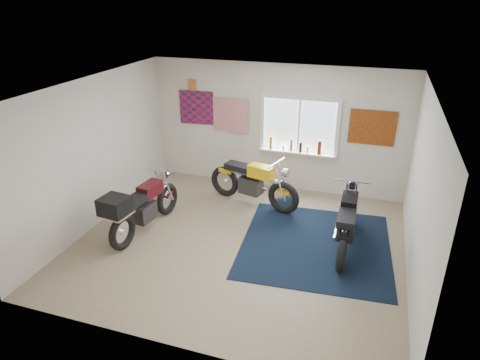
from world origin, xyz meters
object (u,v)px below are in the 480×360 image
(black_chrome_bike, at_px, (347,224))
(navy_rug, at_px, (316,244))
(maroon_tourer, at_px, (140,208))
(yellow_triumph, at_px, (253,183))

(black_chrome_bike, bearing_deg, navy_rug, 101.88)
(navy_rug, xyz_separation_m, maroon_tourer, (-3.04, -0.60, 0.52))
(black_chrome_bike, height_order, maroon_tourer, black_chrome_bike)
(yellow_triumph, height_order, black_chrome_bike, yellow_triumph)
(navy_rug, distance_m, yellow_triumph, 1.94)
(yellow_triumph, height_order, maroon_tourer, yellow_triumph)
(black_chrome_bike, bearing_deg, maroon_tourer, 100.92)
(navy_rug, height_order, black_chrome_bike, black_chrome_bike)
(navy_rug, xyz_separation_m, black_chrome_bike, (0.47, 0.10, 0.45))
(navy_rug, bearing_deg, yellow_triumph, 142.05)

